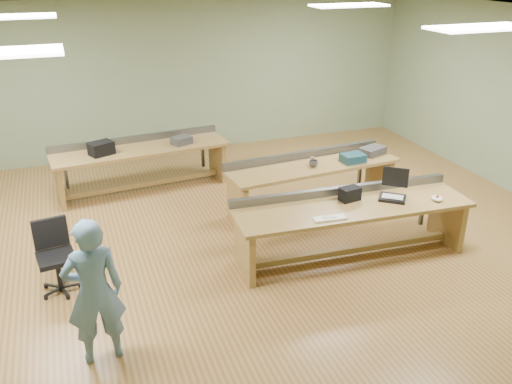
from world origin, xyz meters
TOP-DOWN VIEW (x-y plane):
  - floor at (0.00, 0.00)m, footprint 10.00×10.00m
  - ceiling at (0.00, 0.00)m, footprint 10.00×10.00m
  - wall_back at (0.00, 4.00)m, footprint 10.00×0.04m
  - wall_front at (0.00, -4.00)m, footprint 10.00×0.04m
  - fluor_panels at (0.00, 0.00)m, footprint 6.20×3.50m
  - workbench_front at (1.37, -0.96)m, footprint 3.16×1.00m
  - workbench_mid at (1.51, 0.55)m, footprint 2.80×0.97m
  - workbench_back at (-0.86, 2.24)m, footprint 2.98×1.05m
  - person at (-1.94, -1.91)m, footprint 0.59×0.41m
  - laptop_base at (1.94, -1.00)m, footprint 0.44×0.43m
  - laptop_screen at (2.03, -0.90)m, footprint 0.27×0.22m
  - keyboard at (0.90, -1.25)m, footprint 0.42×0.17m
  - trackball_mouse at (2.47, -1.24)m, footprint 0.17×0.19m
  - camera_bag at (1.40, -0.83)m, footprint 0.29×0.21m
  - task_chair at (-2.30, -0.50)m, footprint 0.54×0.54m
  - parts_bin_teal at (2.15, 0.43)m, footprint 0.37×0.28m
  - parts_bin_grey at (2.63, 0.64)m, footprint 0.47×0.38m
  - mug at (1.48, 0.44)m, footprint 0.16×0.16m
  - drinks_can at (1.52, 0.56)m, footprint 0.07×0.07m
  - storage_box_back at (-1.50, 2.09)m, footprint 0.44×0.38m
  - tray_back at (-0.17, 2.18)m, footprint 0.38×0.33m

SIDE VIEW (x-z plane):
  - floor at x=0.00m, z-range 0.00..0.00m
  - task_chair at x=-2.30m, z-range -0.12..0.77m
  - workbench_mid at x=1.51m, z-range 0.12..0.98m
  - workbench_back at x=-0.86m, z-range 0.13..0.99m
  - workbench_front at x=1.37m, z-range 0.13..0.99m
  - keyboard at x=0.90m, z-range 0.75..0.77m
  - laptop_base at x=1.94m, z-range 0.75..0.79m
  - person at x=-1.94m, z-range 0.00..1.55m
  - trackball_mouse at x=2.47m, z-range 0.75..0.82m
  - mug at x=1.48m, z-range 0.75..0.85m
  - parts_bin_grey at x=2.63m, z-range 0.75..0.86m
  - drinks_can at x=1.52m, z-range 0.75..0.86m
  - parts_bin_teal at x=2.15m, z-range 0.75..0.87m
  - tray_back at x=-0.17m, z-range 0.75..0.88m
  - camera_bag at x=1.40m, z-range 0.75..0.93m
  - storage_box_back at x=-1.50m, z-range 0.75..0.96m
  - laptop_screen at x=2.03m, z-range 0.88..1.15m
  - wall_back at x=0.00m, z-range 0.00..3.00m
  - wall_front at x=0.00m, z-range 0.00..3.00m
  - fluor_panels at x=0.00m, z-range 2.96..2.99m
  - ceiling at x=0.00m, z-range 3.00..3.00m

